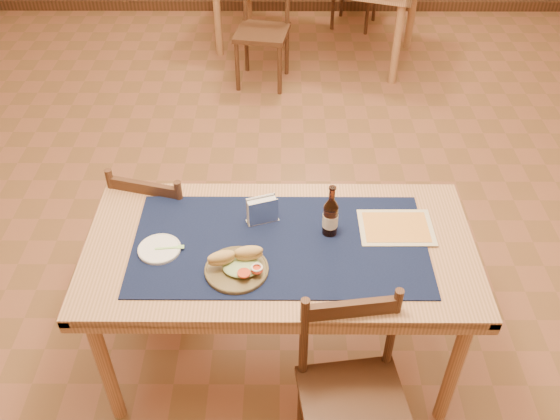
{
  "coord_description": "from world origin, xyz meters",
  "views": [
    {
      "loc": [
        0.01,
        -2.54,
        2.44
      ],
      "look_at": [
        0.0,
        -0.7,
        0.85
      ],
      "focal_mm": 38.0,
      "sensor_mm": 36.0,
      "label": 1
    }
  ],
  "objects_px": {
    "chair_main_far": "(166,224)",
    "chair_main_near": "(352,395)",
    "beer_bottle": "(330,216)",
    "napkin_holder": "(262,211)",
    "sandwich_plate": "(238,266)",
    "main_table": "(280,259)"
  },
  "relations": [
    {
      "from": "napkin_holder",
      "to": "chair_main_near",
      "type": "bearing_deg",
      "value": -61.2
    },
    {
      "from": "chair_main_near",
      "to": "beer_bottle",
      "type": "distance_m",
      "value": 0.7
    },
    {
      "from": "chair_main_near",
      "to": "napkin_holder",
      "type": "distance_m",
      "value": 0.82
    },
    {
      "from": "chair_main_near",
      "to": "beer_bottle",
      "type": "relative_size",
      "value": 3.55
    },
    {
      "from": "chair_main_near",
      "to": "beer_bottle",
      "type": "xyz_separation_m",
      "value": [
        -0.07,
        0.57,
        0.4
      ]
    },
    {
      "from": "chair_main_near",
      "to": "sandwich_plate",
      "type": "height_order",
      "value": "chair_main_near"
    },
    {
      "from": "chair_main_near",
      "to": "sandwich_plate",
      "type": "distance_m",
      "value": 0.66
    },
    {
      "from": "napkin_holder",
      "to": "sandwich_plate",
      "type": "bearing_deg",
      "value": -106.86
    },
    {
      "from": "sandwich_plate",
      "to": "beer_bottle",
      "type": "distance_m",
      "value": 0.43
    },
    {
      "from": "main_table",
      "to": "napkin_holder",
      "type": "relative_size",
      "value": 11.06
    },
    {
      "from": "chair_main_far",
      "to": "chair_main_near",
      "type": "relative_size",
      "value": 0.99
    },
    {
      "from": "chair_main_far",
      "to": "sandwich_plate",
      "type": "height_order",
      "value": "sandwich_plate"
    },
    {
      "from": "beer_bottle",
      "to": "napkin_holder",
      "type": "relative_size",
      "value": 1.67
    },
    {
      "from": "main_table",
      "to": "chair_main_far",
      "type": "bearing_deg",
      "value": 141.11
    },
    {
      "from": "main_table",
      "to": "sandwich_plate",
      "type": "bearing_deg",
      "value": -137.04
    },
    {
      "from": "chair_main_near",
      "to": "napkin_holder",
      "type": "bearing_deg",
      "value": 118.8
    },
    {
      "from": "beer_bottle",
      "to": "napkin_holder",
      "type": "bearing_deg",
      "value": 165.74
    },
    {
      "from": "chair_main_near",
      "to": "sandwich_plate",
      "type": "xyz_separation_m",
      "value": [
        -0.44,
        0.35,
        0.34
      ]
    },
    {
      "from": "chair_main_near",
      "to": "chair_main_far",
      "type": "bearing_deg",
      "value": 131.44
    },
    {
      "from": "main_table",
      "to": "sandwich_plate",
      "type": "xyz_separation_m",
      "value": [
        -0.16,
        -0.15,
        0.11
      ]
    },
    {
      "from": "chair_main_near",
      "to": "beer_bottle",
      "type": "bearing_deg",
      "value": 97.17
    },
    {
      "from": "chair_main_far",
      "to": "beer_bottle",
      "type": "relative_size",
      "value": 3.5
    }
  ]
}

